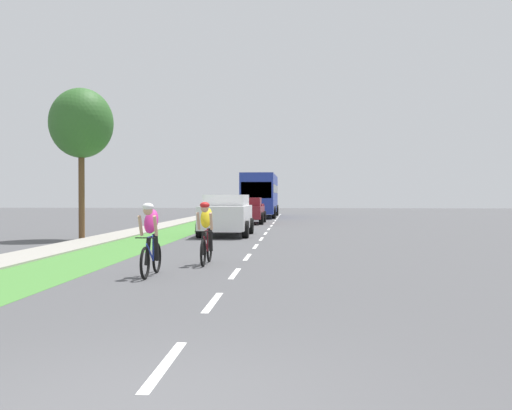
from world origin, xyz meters
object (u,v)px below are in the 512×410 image
(cyclist_lead, at_px, (151,239))
(pickup_maroon, at_px, (247,210))
(bus_blue, at_px, (261,193))
(cyclist_trailing, at_px, (206,232))
(street_tree_near, at_px, (81,124))
(suv_white, at_px, (227,214))

(cyclist_lead, relative_size, pickup_maroon, 0.34)
(cyclist_lead, height_order, bus_blue, bus_blue)
(cyclist_trailing, distance_m, pickup_maroon, 22.07)
(cyclist_trailing, xyz_separation_m, street_tree_near, (-6.28, 8.22, 3.81))
(cyclist_lead, bearing_deg, suv_white, 89.41)
(cyclist_lead, xyz_separation_m, suv_white, (0.13, 12.94, 0.14))
(suv_white, relative_size, bus_blue, 0.41)
(cyclist_trailing, relative_size, suv_white, 0.37)
(suv_white, relative_size, pickup_maroon, 0.92)
(suv_white, height_order, street_tree_near, street_tree_near)
(cyclist_lead, xyz_separation_m, pickup_maroon, (0.11, 24.30, 0.02))
(pickup_maroon, relative_size, bus_blue, 0.44)
(cyclist_lead, relative_size, cyclist_trailing, 1.00)
(cyclist_lead, height_order, cyclist_trailing, same)
(cyclist_trailing, height_order, street_tree_near, street_tree_near)
(cyclist_trailing, relative_size, street_tree_near, 0.28)
(suv_white, xyz_separation_m, bus_blue, (0.17, 23.04, 1.03))
(street_tree_near, bearing_deg, bus_blue, 77.35)
(pickup_maroon, bearing_deg, bus_blue, 89.07)
(bus_blue, bearing_deg, street_tree_near, -102.65)
(suv_white, bearing_deg, pickup_maroon, 90.11)
(cyclist_trailing, xyz_separation_m, pickup_maroon, (-0.75, 22.06, 0.02))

